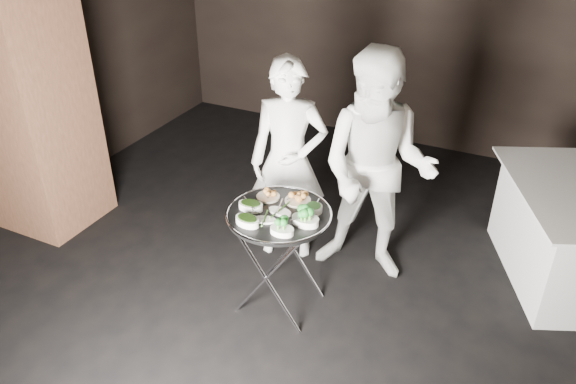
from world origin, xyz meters
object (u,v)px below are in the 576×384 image
at_px(waiter_left, 289,162).
at_px(serving_tray, 279,214).
at_px(tray_stand, 279,256).
at_px(waiter_right, 377,170).

bearing_deg(waiter_left, serving_tray, -87.97).
distance_m(tray_stand, waiter_right, 1.01).
xyz_separation_m(tray_stand, waiter_left, (-0.26, 0.70, 0.41)).
relative_size(tray_stand, waiter_right, 0.43).
bearing_deg(tray_stand, waiter_left, 110.53).
bearing_deg(serving_tray, tray_stand, 151.93).
distance_m(tray_stand, serving_tray, 0.37).
relative_size(tray_stand, serving_tray, 1.09).
relative_size(serving_tray, waiter_left, 0.44).
xyz_separation_m(tray_stand, serving_tray, (0.00, -0.00, 0.37)).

